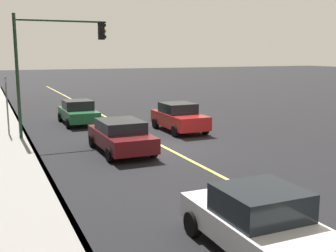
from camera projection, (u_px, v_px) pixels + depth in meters
ground at (165, 148)px, 19.33m from camera, size 200.00×200.00×0.00m
curb_edge at (38, 159)px, 17.05m from camera, size 80.00×0.16×0.15m
lane_stripe_center at (165, 148)px, 19.33m from camera, size 80.00×0.16×0.01m
car_green at (78, 112)px, 25.77m from camera, size 4.21×2.00×1.48m
car_maroon at (121, 135)px, 18.37m from camera, size 4.50×2.11×1.44m
car_red at (179, 117)px, 23.33m from camera, size 4.15×2.03×1.59m
car_white at (258, 221)px, 9.04m from camera, size 3.95×2.03×1.50m
traffic_light_mast at (52, 54)px, 20.78m from camera, size 0.28×4.63×6.26m
street_sign_post at (7, 102)px, 21.58m from camera, size 0.60×0.08×3.14m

